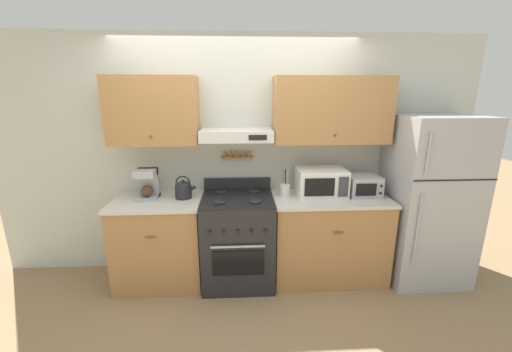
# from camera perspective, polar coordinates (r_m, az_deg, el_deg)

# --- Properties ---
(ground_plane) EXTENTS (16.00, 16.00, 0.00)m
(ground_plane) POSITION_cam_1_polar(r_m,az_deg,el_deg) (3.35, -3.15, -20.95)
(ground_plane) COLOR #937551
(wall_back) EXTENTS (5.20, 0.46, 2.55)m
(wall_back) POSITION_cam_1_polar(r_m,az_deg,el_deg) (3.38, -2.49, 5.87)
(wall_back) COLOR silver
(wall_back) RESTS_ON ground_plane
(counter_left) EXTENTS (0.89, 0.66, 0.92)m
(counter_left) POSITION_cam_1_polar(r_m,az_deg,el_deg) (3.50, -16.97, -11.21)
(counter_left) COLOR #AD7A47
(counter_left) RESTS_ON ground_plane
(counter_right) EXTENTS (1.20, 0.66, 0.92)m
(counter_right) POSITION_cam_1_polar(r_m,az_deg,el_deg) (3.53, 12.91, -10.69)
(counter_right) COLOR #AD7A47
(counter_right) RESTS_ON ground_plane
(stove_range) EXTENTS (0.73, 0.70, 1.05)m
(stove_range) POSITION_cam_1_polar(r_m,az_deg,el_deg) (3.37, -3.28, -11.36)
(stove_range) COLOR #232326
(stove_range) RESTS_ON ground_plane
(refrigerator) EXTENTS (0.79, 0.73, 1.75)m
(refrigerator) POSITION_cam_1_polar(r_m,az_deg,el_deg) (3.75, 28.82, -3.83)
(refrigerator) COLOR #ADAFB5
(refrigerator) RESTS_ON ground_plane
(tea_kettle) EXTENTS (0.22, 0.17, 0.24)m
(tea_kettle) POSITION_cam_1_polar(r_m,az_deg,el_deg) (3.28, -13.06, -2.33)
(tea_kettle) COLOR #232326
(tea_kettle) RESTS_ON counter_left
(coffee_maker) EXTENTS (0.20, 0.24, 0.31)m
(coffee_maker) POSITION_cam_1_polar(r_m,az_deg,el_deg) (3.37, -19.09, -1.26)
(coffee_maker) COLOR #ADAFB5
(coffee_maker) RESTS_ON counter_left
(microwave) EXTENTS (0.50, 0.37, 0.28)m
(microwave) POSITION_cam_1_polar(r_m,az_deg,el_deg) (3.34, 11.71, -1.07)
(microwave) COLOR white
(microwave) RESTS_ON counter_right
(utensil_crock) EXTENTS (0.10, 0.10, 0.29)m
(utensil_crock) POSITION_cam_1_polar(r_m,az_deg,el_deg) (3.27, 5.26, -2.40)
(utensil_crock) COLOR silver
(utensil_crock) RESTS_ON counter_right
(toaster_oven) EXTENTS (0.32, 0.32, 0.21)m
(toaster_oven) POSITION_cam_1_polar(r_m,az_deg,el_deg) (3.48, 18.85, -1.60)
(toaster_oven) COLOR #ADAFB5
(toaster_oven) RESTS_ON counter_right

